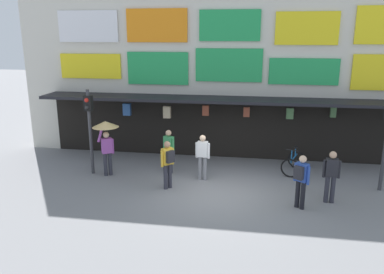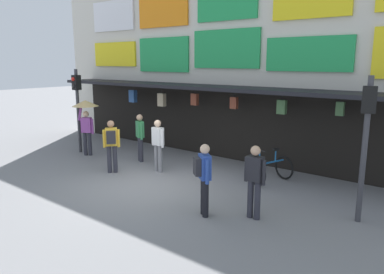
% 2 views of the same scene
% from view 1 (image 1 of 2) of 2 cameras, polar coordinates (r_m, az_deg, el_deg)
% --- Properties ---
extents(ground_plane, '(80.00, 80.00, 0.00)m').
position_cam_1_polar(ground_plane, '(12.90, 3.86, -8.41)').
color(ground_plane, slate).
extents(shopfront, '(18.00, 2.60, 8.00)m').
position_cam_1_polar(shopfront, '(16.42, 5.63, 10.95)').
color(shopfront, beige).
rests_on(shopfront, ground).
extents(traffic_light_near, '(0.28, 0.33, 3.20)m').
position_cam_1_polar(traffic_light_near, '(14.56, -15.04, 2.70)').
color(traffic_light_near, '#38383D').
rests_on(traffic_light_near, ground).
extents(bicycle_parked, '(1.04, 1.33, 1.05)m').
position_cam_1_polar(bicycle_parked, '(15.08, 14.88, -3.76)').
color(bicycle_parked, black).
rests_on(bicycle_parked, ground).
extents(pedestrian_in_purple, '(0.47, 0.37, 1.68)m').
position_cam_1_polar(pedestrian_in_purple, '(14.45, -3.47, -1.78)').
color(pedestrian_in_purple, '#2D2D38').
rests_on(pedestrian_in_purple, ground).
extents(pedestrian_in_blue, '(0.53, 0.25, 1.68)m').
position_cam_1_polar(pedestrian_in_blue, '(13.74, 1.58, -2.66)').
color(pedestrian_in_blue, gray).
rests_on(pedestrian_in_blue, ground).
extents(pedestrian_in_yellow, '(0.47, 0.47, 1.68)m').
position_cam_1_polar(pedestrian_in_yellow, '(12.96, -3.61, -3.62)').
color(pedestrian_in_yellow, '#2D2D38').
rests_on(pedestrian_in_yellow, ground).
extents(pedestrian_in_white, '(0.53, 0.23, 1.68)m').
position_cam_1_polar(pedestrian_in_white, '(12.66, 19.99, -5.19)').
color(pedestrian_in_white, '#2D2D38').
rests_on(pedestrian_in_white, ground).
extents(pedestrian_with_umbrella, '(0.96, 0.96, 2.08)m').
position_cam_1_polar(pedestrian_with_umbrella, '(14.31, -12.68, 0.60)').
color(pedestrian_with_umbrella, '#2D2D38').
rests_on(pedestrian_with_umbrella, ground).
extents(pedestrian_in_black, '(0.48, 0.47, 1.68)m').
position_cam_1_polar(pedestrian_in_black, '(11.95, 15.91, -5.87)').
color(pedestrian_in_black, black).
rests_on(pedestrian_in_black, ground).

